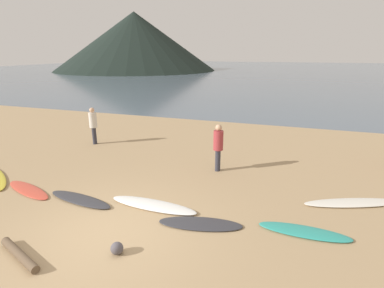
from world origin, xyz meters
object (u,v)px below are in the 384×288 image
Objects in this scene: surfboard_6 at (304,232)px; surfboard_7 at (353,203)px; person_1 at (218,144)px; beach_rock_far at (117,248)px; driftwood_log at (19,254)px; surfboard_2 at (28,190)px; person_3 at (93,123)px; surfboard_4 at (153,205)px; surfboard_3 at (80,199)px; surfboard_5 at (200,224)px.

surfboard_7 is (1.24, 1.80, 0.01)m from surfboard_6.
person_1 reaches higher than beach_rock_far.
surfboard_7 is at bearing 38.11° from beach_rock_far.
person_1 is 1.15× the size of driftwood_log.
surfboard_7 is 10.39× the size of beach_rock_far.
person_3 reaches higher than surfboard_2.
surfboard_2 is 4.29m from beach_rock_far.
person_3 is 7.60m from driftwood_log.
beach_rock_far is at bearing -150.78° from surfboard_6.
surfboard_4 is 0.92× the size of surfboard_7.
surfboard_3 is at bearing -167.94° from surfboard_4.
person_1 is at bearing 142.55° from surfboard_7.
person_1 is (-2.70, 2.91, 0.90)m from surfboard_6.
person_3 is at bearing 154.19° from surfboard_6.
driftwood_log is (-5.26, -2.66, 0.05)m from surfboard_6.
surfboard_4 is at bearing 178.46° from surfboard_7.
person_1 is 6.19m from driftwood_log.
surfboard_5 is at bearing -169.03° from surfboard_6.
person_3 reaches higher than surfboard_5.
surfboard_2 and surfboard_5 have the same top height.
surfboard_2 is 1.02× the size of surfboard_5.
surfboard_3 is 3.41m from surfboard_5.
surfboard_3 is at bearing -21.42° from person_3.
person_1 is 1.01× the size of person_3.
surfboard_6 is at bearing 2.61° from surfboard_4.
surfboard_4 is at bearing 178.76° from person_1.
surfboard_3 is 1.07× the size of surfboard_5.
surfboard_3 is at bearing 143.41° from beach_rock_far.
surfboard_3 reaches higher than surfboard_5.
surfboard_5 is 4.16m from surfboard_7.
beach_rock_far reaches higher than surfboard_3.
surfboard_6 is at bearing -146.27° from surfboard_7.
driftwood_log is at bearing -154.58° from surfboard_5.
surfboard_4 is at bearing -179.49° from surfboard_6.
surfboard_5 is 0.74× the size of surfboard_7.
surfboard_7 is 1.65× the size of person_3.
surfboard_6 is at bearing 26.83° from driftwood_log.
surfboard_4 is at bearing 94.43° from beach_rock_far.
surfboard_2 is 9.00m from surfboard_7.
person_1 is at bearing 55.97° from surfboard_3.
surfboard_7 is at bearing 25.75° from surfboard_3.
surfboard_3 is 2.03m from surfboard_4.
beach_rock_far is (1.73, 0.72, 0.04)m from driftwood_log.
person_1 reaches higher than person_3.
surfboard_4 is (2.00, 0.34, 0.01)m from surfboard_3.
surfboard_2 is 7.87× the size of beach_rock_far.
surfboard_5 is 3.48m from person_1.
surfboard_4 is 1.47m from surfboard_5.
surfboard_3 is 1.31× the size of person_3.
driftwood_log is at bearing -71.03° from surfboard_3.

